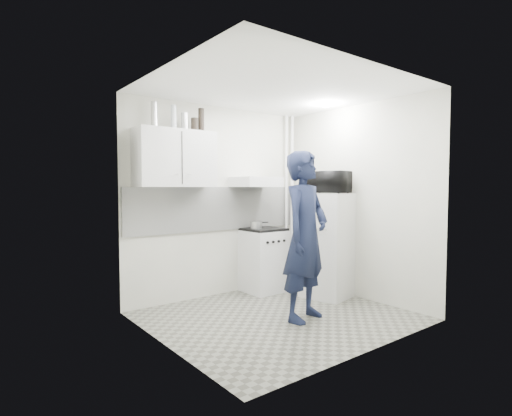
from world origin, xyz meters
TOP-DOWN VIEW (x-y plane):
  - floor at (0.00, 0.00)m, footprint 2.80×2.80m
  - ceiling at (0.00, 0.00)m, footprint 2.80×2.80m
  - wall_back at (0.00, 1.25)m, footprint 2.80×0.00m
  - wall_left at (-1.40, 0.00)m, footprint 0.00×2.60m
  - wall_right at (1.40, 0.00)m, footprint 0.00×2.60m
  - person at (0.19, -0.24)m, footprint 0.79×0.63m
  - stove at (0.58, 1.00)m, footprint 0.55×0.55m
  - fridge at (1.10, 0.23)m, footprint 0.70×0.70m
  - stove_top at (0.58, 1.00)m, footprint 0.53×0.53m
  - saucepan at (0.49, 1.05)m, footprint 0.17×0.17m
  - microwave at (1.10, 0.23)m, footprint 0.62×0.50m
  - bottle_b at (-1.02, 1.07)m, footprint 0.08×0.08m
  - bottle_d at (-0.77, 1.07)m, footprint 0.07×0.07m
  - canister_a at (-0.62, 1.07)m, footprint 0.09×0.09m
  - canister_b at (-0.48, 1.07)m, footprint 0.09×0.09m
  - bottle_e at (-0.38, 1.07)m, footprint 0.08×0.08m
  - upper_cabinet at (-0.75, 1.07)m, footprint 1.00×0.35m
  - range_hood at (0.45, 1.00)m, footprint 0.60×0.50m
  - backsplash at (0.00, 1.24)m, footprint 2.74×0.03m
  - pipe_a at (1.30, 1.17)m, footprint 0.05×0.05m
  - pipe_b at (1.18, 1.17)m, footprint 0.04×0.04m
  - ceiling_spot_fixture at (1.00, 0.20)m, footprint 0.10×0.10m

SIDE VIEW (x-z plane):
  - floor at x=0.00m, z-range 0.00..0.00m
  - stove at x=0.58m, z-range 0.00..0.88m
  - fridge at x=1.10m, z-range 0.00..1.41m
  - stove_top at x=0.58m, z-range 0.88..0.91m
  - person at x=0.19m, z-range 0.00..1.91m
  - saucepan at x=0.49m, z-range 0.91..1.00m
  - backsplash at x=0.00m, z-range 0.90..1.50m
  - wall_left at x=-1.40m, z-range 0.00..2.60m
  - wall_right at x=1.40m, z-range 0.00..2.60m
  - pipe_a at x=1.30m, z-range 0.00..2.60m
  - pipe_b at x=1.18m, z-range 0.00..2.60m
  - wall_back at x=0.00m, z-range -0.10..2.70m
  - microwave at x=1.10m, z-range 1.41..1.71m
  - range_hood at x=0.45m, z-range 1.50..1.64m
  - upper_cabinet at x=-0.75m, z-range 1.50..2.20m
  - canister_b at x=-0.48m, z-range 2.20..2.37m
  - canister_a at x=-0.62m, z-range 2.20..2.42m
  - bottle_d at x=-0.77m, z-range 2.20..2.50m
  - bottle_e at x=-0.38m, z-range 2.20..2.50m
  - bottle_b at x=-1.02m, z-range 2.20..2.51m
  - ceiling_spot_fixture at x=1.00m, z-range 2.56..2.58m
  - ceiling at x=0.00m, z-range 2.60..2.60m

